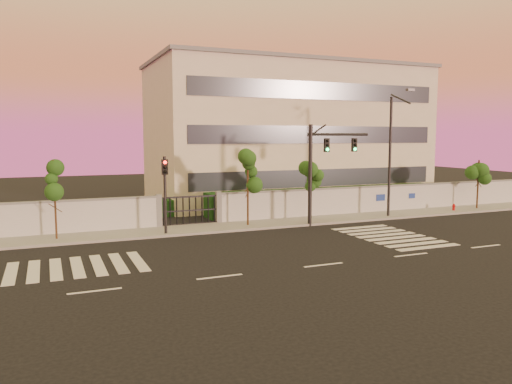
{
  "coord_description": "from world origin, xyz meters",
  "views": [
    {
      "loc": [
        -11.5,
        -19.32,
        5.84
      ],
      "look_at": [
        -0.82,
        6.0,
        2.78
      ],
      "focal_mm": 35.0,
      "sensor_mm": 36.0,
      "label": 1
    }
  ],
  "objects": [
    {
      "name": "ground",
      "position": [
        0.0,
        0.0,
        0.0
      ],
      "size": [
        120.0,
        120.0,
        0.0
      ],
      "primitive_type": "plane",
      "color": "black",
      "rests_on": "ground"
    },
    {
      "name": "sidewalk",
      "position": [
        0.0,
        10.5,
        0.07
      ],
      "size": [
        60.0,
        3.0,
        0.15
      ],
      "primitive_type": "cube",
      "color": "gray",
      "rests_on": "ground"
    },
    {
      "name": "perimeter_wall",
      "position": [
        0.1,
        12.0,
        1.07
      ],
      "size": [
        60.0,
        0.36,
        2.2
      ],
      "color": "#B4B7BC",
      "rests_on": "ground"
    },
    {
      "name": "hedge_row",
      "position": [
        1.17,
        14.74,
        0.82
      ],
      "size": [
        41.0,
        4.25,
        1.8
      ],
      "color": "#113816",
      "rests_on": "ground"
    },
    {
      "name": "institutional_building",
      "position": [
        9.0,
        21.99,
        6.16
      ],
      "size": [
        24.4,
        12.4,
        12.25
      ],
      "color": "beige",
      "rests_on": "ground"
    },
    {
      "name": "road_markings",
      "position": [
        -1.58,
        3.76,
        0.01
      ],
      "size": [
        57.0,
        7.62,
        0.02
      ],
      "color": "silver",
      "rests_on": "ground"
    },
    {
      "name": "street_tree_c",
      "position": [
        -11.11,
        10.36,
        3.35
      ],
      "size": [
        1.4,
        1.12,
        4.55
      ],
      "color": "#382314",
      "rests_on": "ground"
    },
    {
      "name": "street_tree_d",
      "position": [
        0.43,
        10.28,
        3.58
      ],
      "size": [
        1.55,
        1.23,
        4.87
      ],
      "color": "#382314",
      "rests_on": "ground"
    },
    {
      "name": "street_tree_e",
      "position": [
        4.88,
        10.03,
        3.21
      ],
      "size": [
        1.54,
        1.23,
        4.36
      ],
      "color": "#382314",
      "rests_on": "ground"
    },
    {
      "name": "street_tree_f",
      "position": [
        20.17,
        10.22,
        2.95
      ],
      "size": [
        1.62,
        1.29,
        4.0
      ],
      "color": "#382314",
      "rests_on": "ground"
    },
    {
      "name": "traffic_signal_main",
      "position": [
        5.15,
        9.09,
        4.19
      ],
      "size": [
        4.13,
        1.29,
        6.62
      ],
      "rotation": [
        0.0,
        0.0,
        -0.28
      ],
      "color": "black",
      "rests_on": "ground"
    },
    {
      "name": "traffic_signal_secondary",
      "position": [
        -5.13,
        9.5,
        2.99
      ],
      "size": [
        0.37,
        0.35,
        4.7
      ],
      "rotation": [
        0.0,
        0.0,
        0.27
      ],
      "color": "black",
      "rests_on": "ground"
    },
    {
      "name": "streetlight_east",
      "position": [
        11.17,
        9.61,
        4.88
      ],
      "size": [
        0.54,
        2.17,
        9.04
      ],
      "color": "black",
      "rests_on": "ground"
    },
    {
      "name": "fire_hydrant",
      "position": [
        17.54,
        9.99,
        0.33
      ],
      "size": [
        0.26,
        0.25,
        0.67
      ],
      "rotation": [
        0.0,
        0.0,
        0.38
      ],
      "color": "#A90B0C",
      "rests_on": "ground"
    }
  ]
}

